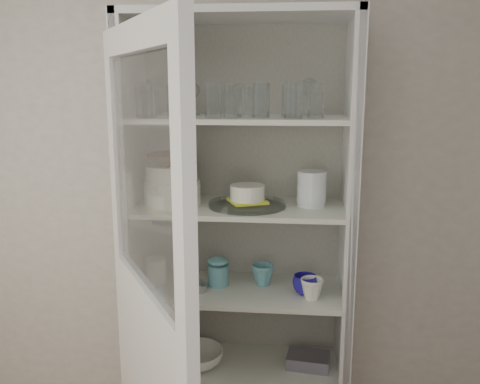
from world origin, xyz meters
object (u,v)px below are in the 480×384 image
Objects in this scene: pantry_cabinet at (241,266)px; white_ramekin at (247,192)px; plate_stack_back at (176,187)px; mug_blue at (305,285)px; goblet_0 at (154,95)px; goblet_1 at (192,97)px; cupboard_door at (150,346)px; yellow_trivet at (247,201)px; mug_teal at (263,275)px; plate_stack_front at (172,193)px; terracotta_bowl at (171,159)px; mug_white at (312,289)px; cream_dish at (197,357)px; glass_platter at (247,204)px; measuring_cups at (191,286)px; tin_box at (308,360)px; goblet_2 at (238,98)px; white_canister at (156,270)px; teal_jar at (218,273)px; cream_bowl at (172,173)px; grey_bowl_stack at (312,189)px; goblet_3 at (309,95)px.

pantry_cabinet is 0.40m from white_ramekin.
plate_stack_back is 1.71× the size of mug_blue.
goblet_0 is 0.19m from goblet_1.
yellow_trivet is (0.30, 0.58, 0.41)m from cupboard_door.
mug_teal is (0.07, 0.07, -0.38)m from yellow_trivet.
yellow_trivet is 0.04m from white_ramekin.
plate_stack_front is 0.15m from terracotta_bowl.
mug_white reaches higher than cream_dish.
goblet_0 is 0.67m from glass_platter.
terracotta_bowl is at bearing 156.96° from measuring_cups.
cream_dish is (-0.24, -0.00, -0.82)m from white_ramekin.
tin_box is at bearing 8.12° from glass_platter.
goblet_0 reaches higher than plate_stack_front.
glass_platter is 1.38× the size of cream_dish.
plate_stack_front is at bearing -155.77° from goblet_2.
mug_blue is at bearing -6.11° from white_canister.
goblet_0 is at bearing 174.47° from goblet_1.
white_ramekin is 1.30× the size of teal_jar.
yellow_trivet is at bearing -23.08° from plate_stack_back.
terracotta_bowl is 1.84× the size of white_canister.
plate_stack_back reaches higher than white_canister.
plate_stack_back is 1.05m from tin_box.
cream_bowl is (-0.08, -0.11, -0.33)m from goblet_1.
cream_dish is at bearing -155.32° from pantry_cabinet.
goblet_1 is 0.87m from measuring_cups.
grey_bowl_stack is (0.29, 0.03, 0.05)m from yellow_trivet.
cream_bowl reaches higher than teal_jar.
goblet_1 reaches higher than tin_box.
white_canister is (-0.52, -0.01, 0.01)m from mug_teal.
measuring_cups is 0.21m from white_canister.
mug_teal is at bearing 44.71° from yellow_trivet.
goblet_2 is 0.99× the size of grey_bowl_stack.
mug_teal is (0.33, -0.04, -0.83)m from goblet_1.
pantry_cabinet is 10.43× the size of tin_box.
plate_stack_front reaches higher than tin_box.
yellow_trivet is at bearing 0.00° from glass_platter.
mug_teal is at bearing 173.15° from tin_box.
yellow_trivet reaches higher than glass_platter.
goblet_2 is at bearing 44.27° from teal_jar.
goblet_2 is at bearing -4.46° from plate_stack_back.
plate_stack_back reaches higher than cream_dish.
terracotta_bowl is at bearing -176.11° from tin_box.
cupboard_door is at bearing -109.39° from goblet_2.
white_canister is (-0.71, -0.04, -0.83)m from goblet_3.
goblet_1 is 0.89m from mug_teal.
grey_bowl_stack reaches higher than white_ramekin.
measuring_cups is (0.09, -0.04, -0.53)m from cream_bowl.
plate_stack_front is at bearing -84.12° from plate_stack_back.
goblet_2 is at bearing 34.64° from cream_dish.
yellow_trivet is at bearing 172.53° from mug_white.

